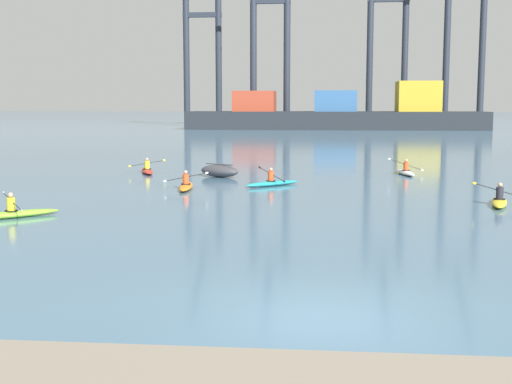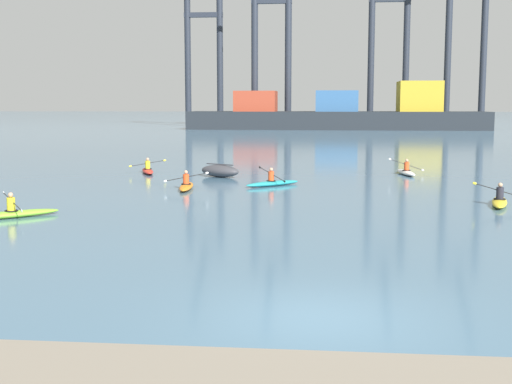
% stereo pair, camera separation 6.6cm
% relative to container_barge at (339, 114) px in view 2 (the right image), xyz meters
% --- Properties ---
extents(ground_plane, '(800.00, 800.00, 0.00)m').
position_rel_container_barge_xyz_m(ground_plane, '(-2.36, -105.19, -2.49)').
color(ground_plane, '#476B84').
extents(container_barge, '(49.73, 9.73, 7.99)m').
position_rel_container_barge_xyz_m(container_barge, '(0.00, 0.00, 0.00)').
color(container_barge, '#1E2328').
rests_on(container_barge, ground).
extents(gantry_crane_west, '(7.49, 19.53, 35.10)m').
position_rel_container_barge_xyz_m(gantry_crane_west, '(-25.86, 15.11, 14.79)').
color(gantry_crane_west, '#232833').
rests_on(gantry_crane_west, ground).
extents(gantry_crane_west_mid, '(7.19, 16.62, 35.30)m').
position_rel_container_barge_xyz_m(gantry_crane_west_mid, '(-12.06, 6.24, 15.09)').
color(gantry_crane_west_mid, '#232833').
rests_on(gantry_crane_west_mid, ground).
extents(gantry_crane_east_mid, '(7.62, 18.55, 36.86)m').
position_rel_container_barge_xyz_m(gantry_crane_east_mid, '(9.17, 13.46, 15.96)').
color(gantry_crane_east_mid, '#232833').
rests_on(gantry_crane_east_mid, ground).
extents(gantry_crane_east, '(7.46, 20.50, 37.07)m').
position_rel_container_barge_xyz_m(gantry_crane_east, '(22.62, 10.72, 16.12)').
color(gantry_crane_east, '#232833').
rests_on(gantry_crane_east, ground).
extents(capsized_dinghy, '(2.80, 2.26, 0.76)m').
position_rel_container_barge_xyz_m(capsized_dinghy, '(-8.35, -78.92, -2.14)').
color(capsized_dinghy, '#38383D').
rests_on(capsized_dinghy, ground).
extents(kayak_white, '(2.18, 3.45, 1.02)m').
position_rel_container_barge_xyz_m(kayak_white, '(2.54, -76.54, -2.32)').
color(kayak_white, silver).
rests_on(kayak_white, ground).
extents(kayak_teal, '(2.89, 2.77, 0.97)m').
position_rel_container_barge_xyz_m(kayak_teal, '(-4.98, -83.06, -2.32)').
color(kayak_teal, teal).
rests_on(kayak_teal, ground).
extents(kayak_red, '(2.15, 3.41, 0.95)m').
position_rel_container_barge_xyz_m(kayak_red, '(-13.09, -77.12, -2.32)').
color(kayak_red, red).
rests_on(kayak_red, ground).
extents(kayak_lime, '(2.92, 2.73, 0.95)m').
position_rel_container_barge_xyz_m(kayak_lime, '(-13.76, -94.10, -2.32)').
color(kayak_lime, '#7ABC2D').
rests_on(kayak_lime, ground).
extents(kayak_yellow, '(2.18, 3.45, 0.96)m').
position_rel_container_barge_xyz_m(kayak_yellow, '(4.98, -88.99, -2.32)').
color(kayak_yellow, yellow).
rests_on(kayak_yellow, ground).
extents(kayak_orange, '(2.25, 3.44, 0.95)m').
position_rel_container_barge_xyz_m(kayak_orange, '(-9.12, -84.88, -2.32)').
color(kayak_orange, orange).
rests_on(kayak_orange, ground).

